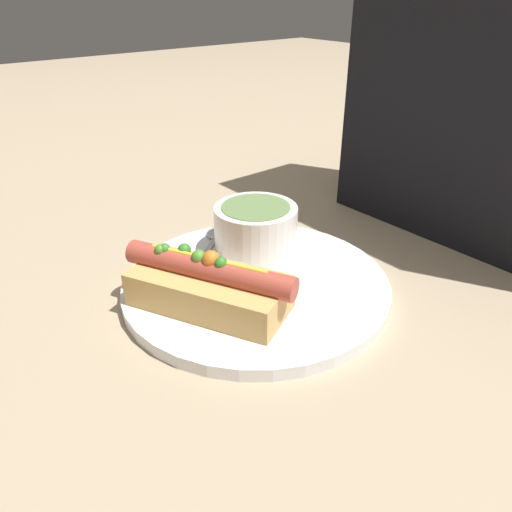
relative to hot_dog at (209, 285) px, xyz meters
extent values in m
plane|color=tan|center=(-0.01, 0.07, -0.04)|extent=(4.00, 4.00, 0.00)
cylinder|color=white|center=(-0.01, 0.07, -0.03)|extent=(0.30, 0.30, 0.01)
cube|color=tan|center=(0.00, 0.00, -0.01)|extent=(0.17, 0.13, 0.04)
cylinder|color=#B24738|center=(0.00, 0.00, 0.02)|extent=(0.17, 0.10, 0.02)
sphere|color=#387A28|center=(-0.03, -0.01, 0.03)|extent=(0.01, 0.01, 0.01)
sphere|color=#387A28|center=(-0.04, -0.02, 0.03)|extent=(0.01, 0.01, 0.01)
sphere|color=#518C2D|center=(-0.01, 0.00, 0.03)|extent=(0.01, 0.01, 0.01)
sphere|color=#518C2D|center=(-0.05, -0.03, 0.03)|extent=(0.01, 0.01, 0.01)
sphere|color=orange|center=(0.00, 0.00, 0.03)|extent=(0.02, 0.02, 0.02)
sphere|color=#387A28|center=(0.02, 0.01, 0.03)|extent=(0.01, 0.01, 0.01)
cylinder|color=gold|center=(0.00, 0.00, 0.03)|extent=(0.12, 0.06, 0.01)
cylinder|color=silver|center=(-0.06, 0.11, 0.01)|extent=(0.10, 0.10, 0.06)
cylinder|color=#66844C|center=(-0.06, 0.11, 0.03)|extent=(0.08, 0.08, 0.01)
cube|color=#B7B7BC|center=(-0.08, 0.04, -0.02)|extent=(0.08, 0.09, 0.00)
ellipsoid|color=#B7B7BC|center=(-0.12, 0.10, -0.02)|extent=(0.05, 0.05, 0.01)
camera|label=1|loc=(0.36, -0.23, 0.27)|focal=35.00mm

